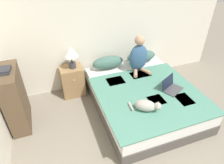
{
  "coord_description": "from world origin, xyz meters",
  "views": [
    {
      "loc": [
        -1.22,
        -0.37,
        2.54
      ],
      "look_at": [
        -0.37,
        1.97,
        0.8
      ],
      "focal_mm": 32.0,
      "sensor_mm": 36.0,
      "label": 1
    }
  ],
  "objects_px": {
    "pillow_far": "(141,56)",
    "book_stack_top": "(5,70)",
    "bed": "(143,98)",
    "table_lamp": "(71,53)",
    "pillow_near": "(108,62)",
    "bookshelf": "(15,99)",
    "laptop_open": "(171,87)",
    "person_sitting": "(139,56)",
    "nightstand": "(73,81)",
    "cat_tabby": "(147,106)"
  },
  "relations": [
    {
      "from": "pillow_far",
      "to": "cat_tabby",
      "type": "bearing_deg",
      "value": -113.82
    },
    {
      "from": "bed",
      "to": "laptop_open",
      "type": "bearing_deg",
      "value": -26.81
    },
    {
      "from": "person_sitting",
      "to": "book_stack_top",
      "type": "xyz_separation_m",
      "value": [
        -2.25,
        -0.23,
        0.29
      ]
    },
    {
      "from": "laptop_open",
      "to": "table_lamp",
      "type": "height_order",
      "value": "table_lamp"
    },
    {
      "from": "table_lamp",
      "to": "laptop_open",
      "type": "bearing_deg",
      "value": -35.11
    },
    {
      "from": "pillow_far",
      "to": "book_stack_top",
      "type": "relative_size",
      "value": 2.56
    },
    {
      "from": "laptop_open",
      "to": "table_lamp",
      "type": "relative_size",
      "value": 0.98
    },
    {
      "from": "pillow_near",
      "to": "person_sitting",
      "type": "height_order",
      "value": "person_sitting"
    },
    {
      "from": "pillow_near",
      "to": "table_lamp",
      "type": "height_order",
      "value": "table_lamp"
    },
    {
      "from": "pillow_near",
      "to": "bookshelf",
      "type": "relative_size",
      "value": 0.62
    },
    {
      "from": "laptop_open",
      "to": "book_stack_top",
      "type": "bearing_deg",
      "value": 140.11
    },
    {
      "from": "pillow_near",
      "to": "book_stack_top",
      "type": "distance_m",
      "value": 1.87
    },
    {
      "from": "bed",
      "to": "cat_tabby",
      "type": "xyz_separation_m",
      "value": [
        -0.24,
        -0.53,
        0.32
      ]
    },
    {
      "from": "person_sitting",
      "to": "nightstand",
      "type": "distance_m",
      "value": 1.38
    },
    {
      "from": "book_stack_top",
      "to": "bed",
      "type": "bearing_deg",
      "value": -9.21
    },
    {
      "from": "laptop_open",
      "to": "person_sitting",
      "type": "bearing_deg",
      "value": 81.48
    },
    {
      "from": "pillow_far",
      "to": "book_stack_top",
      "type": "distance_m",
      "value": 2.58
    },
    {
      "from": "pillow_far",
      "to": "bed",
      "type": "bearing_deg",
      "value": -113.39
    },
    {
      "from": "nightstand",
      "to": "laptop_open",
      "type": "bearing_deg",
      "value": -34.59
    },
    {
      "from": "bed",
      "to": "bookshelf",
      "type": "relative_size",
      "value": 1.99
    },
    {
      "from": "bed",
      "to": "pillow_near",
      "type": "distance_m",
      "value": 1.01
    },
    {
      "from": "person_sitting",
      "to": "nightstand",
      "type": "height_order",
      "value": "person_sitting"
    },
    {
      "from": "nightstand",
      "to": "table_lamp",
      "type": "xyz_separation_m",
      "value": [
        0.04,
        -0.0,
        0.6
      ]
    },
    {
      "from": "table_lamp",
      "to": "pillow_far",
      "type": "bearing_deg",
      "value": 0.77
    },
    {
      "from": "bookshelf",
      "to": "book_stack_top",
      "type": "xyz_separation_m",
      "value": [
        0.0,
        -0.01,
        0.54
      ]
    },
    {
      "from": "cat_tabby",
      "to": "laptop_open",
      "type": "distance_m",
      "value": 0.73
    },
    {
      "from": "book_stack_top",
      "to": "cat_tabby",
      "type": "bearing_deg",
      "value": -25.03
    },
    {
      "from": "pillow_far",
      "to": "book_stack_top",
      "type": "xyz_separation_m",
      "value": [
        -2.48,
        -0.52,
        0.48
      ]
    },
    {
      "from": "person_sitting",
      "to": "bookshelf",
      "type": "bearing_deg",
      "value": -174.45
    },
    {
      "from": "person_sitting",
      "to": "cat_tabby",
      "type": "relative_size",
      "value": 1.78
    },
    {
      "from": "pillow_near",
      "to": "pillow_far",
      "type": "xyz_separation_m",
      "value": [
        0.75,
        0.0,
        0.0
      ]
    },
    {
      "from": "laptop_open",
      "to": "bookshelf",
      "type": "relative_size",
      "value": 0.41
    },
    {
      "from": "person_sitting",
      "to": "laptop_open",
      "type": "height_order",
      "value": "person_sitting"
    },
    {
      "from": "bed",
      "to": "table_lamp",
      "type": "xyz_separation_m",
      "value": [
        -1.09,
        0.85,
        0.68
      ]
    },
    {
      "from": "cat_tabby",
      "to": "bookshelf",
      "type": "distance_m",
      "value": 2.06
    },
    {
      "from": "pillow_far",
      "to": "table_lamp",
      "type": "xyz_separation_m",
      "value": [
        -1.46,
        -0.02,
        0.33
      ]
    },
    {
      "from": "bed",
      "to": "cat_tabby",
      "type": "bearing_deg",
      "value": -114.51
    },
    {
      "from": "laptop_open",
      "to": "nightstand",
      "type": "distance_m",
      "value": 1.87
    },
    {
      "from": "bed",
      "to": "laptop_open",
      "type": "height_order",
      "value": "laptop_open"
    },
    {
      "from": "pillow_far",
      "to": "person_sitting",
      "type": "height_order",
      "value": "person_sitting"
    },
    {
      "from": "pillow_far",
      "to": "nightstand",
      "type": "height_order",
      "value": "pillow_far"
    },
    {
      "from": "bookshelf",
      "to": "laptop_open",
      "type": "bearing_deg",
      "value": -12.46
    },
    {
      "from": "pillow_near",
      "to": "cat_tabby",
      "type": "bearing_deg",
      "value": -84.56
    },
    {
      "from": "laptop_open",
      "to": "nightstand",
      "type": "relative_size",
      "value": 0.69
    },
    {
      "from": "bed",
      "to": "bookshelf",
      "type": "height_order",
      "value": "bookshelf"
    },
    {
      "from": "pillow_near",
      "to": "nightstand",
      "type": "height_order",
      "value": "pillow_near"
    },
    {
      "from": "nightstand",
      "to": "table_lamp",
      "type": "height_order",
      "value": "table_lamp"
    },
    {
      "from": "nightstand",
      "to": "bookshelf",
      "type": "distance_m",
      "value": 1.13
    },
    {
      "from": "bed",
      "to": "pillow_far",
      "type": "xyz_separation_m",
      "value": [
        0.37,
        0.86,
        0.35
      ]
    },
    {
      "from": "person_sitting",
      "to": "pillow_far",
      "type": "bearing_deg",
      "value": 52.47
    }
  ]
}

